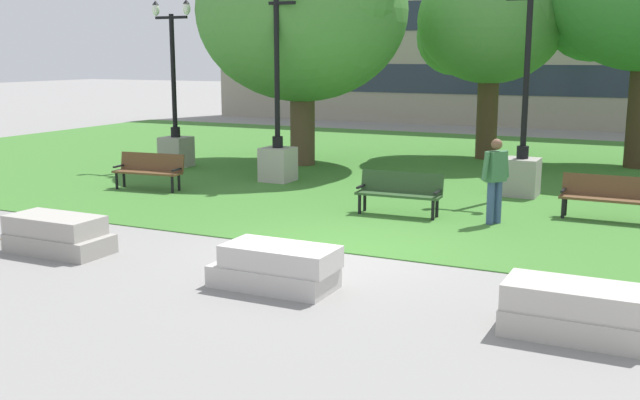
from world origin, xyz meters
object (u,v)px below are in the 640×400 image
Objects in this scene: lamp_post_center at (176,134)px; concrete_block_left at (277,267)px; concrete_block_right at (577,312)px; park_bench_far_right at (607,195)px; lamp_post_left at (278,143)px; person_bystander_near_lawn at (495,176)px; park_bench_far_left at (149,169)px; lamp_post_right at (523,153)px; park_bench_near_right at (400,190)px; concrete_block_center at (57,235)px.

concrete_block_left is at bearing -46.80° from lamp_post_center.
concrete_block_right is 7.00m from park_bench_far_right.
lamp_post_left reaches higher than person_bystander_near_lawn.
park_bench_far_left is 0.38× the size of lamp_post_center.
park_bench_far_right is (10.67, 1.27, 0.00)m from park_bench_far_left.
lamp_post_center reaches higher than park_bench_far_left.
concrete_block_left is 1.02× the size of park_bench_far_right.
park_bench_far_right is at bearing -42.84° from lamp_post_right.
park_bench_near_right is at bearing -179.64° from person_bystander_near_lawn.
park_bench_far_right is at bearing 34.71° from person_bystander_near_lawn.
lamp_post_right is (8.57, 3.21, 0.51)m from park_bench_far_left.
park_bench_far_right is 0.35× the size of lamp_post_right.
concrete_block_right is 0.35× the size of lamp_post_right.
person_bystander_near_lawn is (6.27, 5.43, 0.68)m from concrete_block_center.
concrete_block_right is at bearing -43.40° from lamp_post_left.
lamp_post_right is at bearing 137.16° from park_bench_far_right.
person_bystander_near_lawn is at bearing -22.20° from lamp_post_left.
concrete_block_left is 12.49m from lamp_post_center.
lamp_post_right is at bearing -1.36° from lamp_post_center.
lamp_post_right is at bearing 78.63° from concrete_block_left.
park_bench_near_right is 6.69m from park_bench_far_left.
lamp_post_left is 3.00× the size of person_bystander_near_lawn.
concrete_block_left is 9.05m from lamp_post_right.
concrete_block_center is 8.32m from person_bystander_near_lawn.
park_bench_near_right is (-0.11, 5.52, 0.23)m from concrete_block_left.
park_bench_far_right is at bearing -10.00° from lamp_post_center.
park_bench_near_right is 9.17m from lamp_post_center.
park_bench_far_right is at bearing 19.19° from park_bench_near_right.
concrete_block_left is at bearing 178.80° from concrete_block_right.
lamp_post_left reaches higher than park_bench_near_right.
concrete_block_left is at bearing -39.68° from park_bench_far_left.
concrete_block_left is 5.89m from person_bystander_near_lawn.
concrete_block_left and concrete_block_right have the same top height.
lamp_post_right reaches higher than lamp_post_center.
lamp_post_center reaches higher than park_bench_near_right.
park_bench_far_left is (-6.79, 5.64, 0.23)m from concrete_block_left.
lamp_post_left reaches higher than lamp_post_center.
lamp_post_center is at bearing 166.75° from lamp_post_left.
lamp_post_right reaches higher than park_bench_near_right.
person_bystander_near_lawn is (6.39, -2.61, -0.07)m from lamp_post_left.
lamp_post_center is at bearing 170.00° from park_bench_far_right.
concrete_block_center is 6.90m from park_bench_near_right.
lamp_post_center is at bearing 178.64° from lamp_post_right.
person_bystander_near_lawn reaches higher than concrete_block_center.
person_bystander_near_lawn is (0.11, -3.31, -0.07)m from lamp_post_right.
concrete_block_left is at bearing -108.90° from person_bystander_near_lawn.
lamp_post_right is (10.32, -0.24, 0.04)m from lamp_post_center.
lamp_post_center is 10.32m from lamp_post_right.
concrete_block_right is 12.00m from lamp_post_left.
park_bench_far_left is (-10.99, 5.72, 0.23)m from concrete_block_right.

